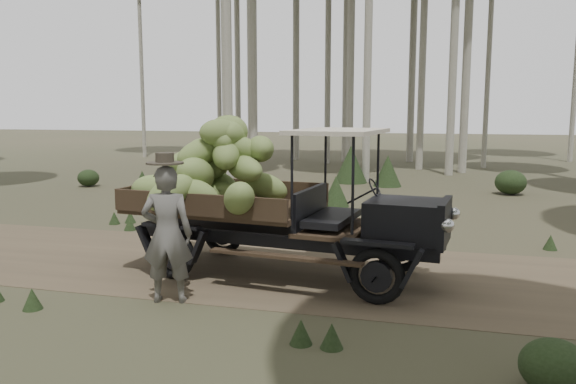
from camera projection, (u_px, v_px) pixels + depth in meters
The scene contains 5 objects.
ground at pixel (226, 265), 9.87m from camera, with size 120.00×120.00×0.00m, color #473D2B.
dirt_track at pixel (226, 265), 9.87m from camera, with size 70.00×4.00×0.01m, color brown.
banana_truck at pixel (244, 182), 9.27m from camera, with size 5.44×2.75×2.66m.
farmer at pixel (167, 232), 7.86m from camera, with size 0.81×0.64×2.12m.
undergrowth at pixel (133, 265), 7.92m from camera, with size 20.27×25.14×1.40m.
Camera 1 is at (3.50, -8.98, 2.70)m, focal length 35.00 mm.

